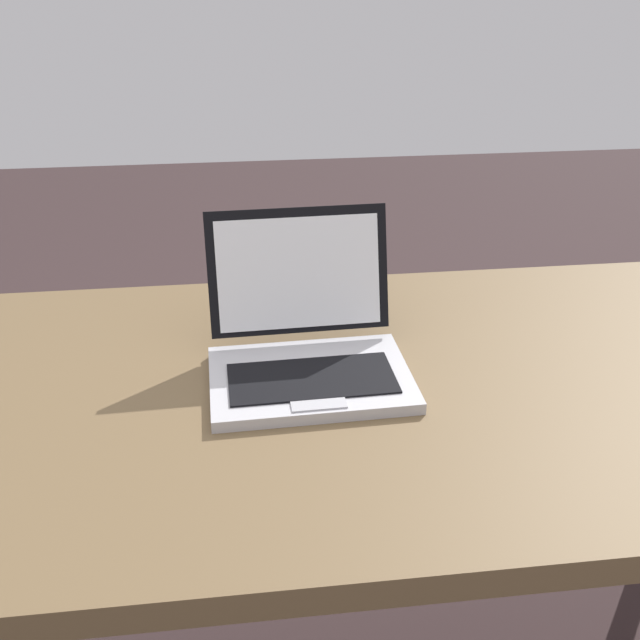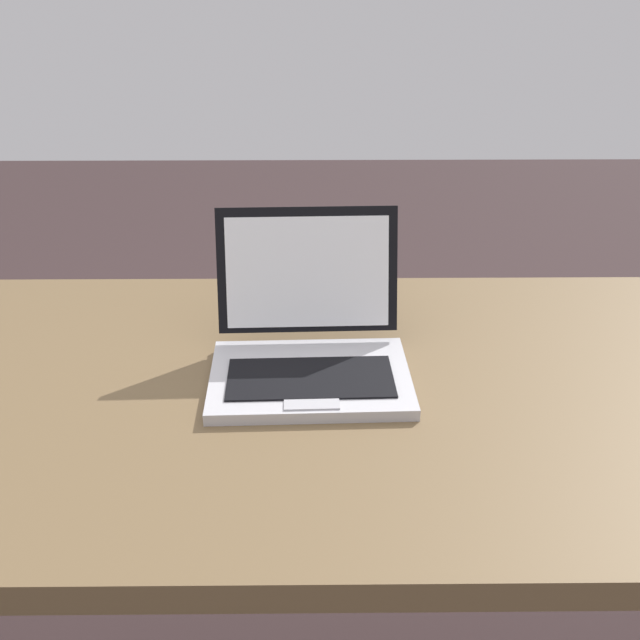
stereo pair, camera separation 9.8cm
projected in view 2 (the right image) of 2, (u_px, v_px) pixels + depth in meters
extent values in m
cube|color=brown|center=(335.00, 395.00, 1.03)|extent=(1.70, 0.73, 0.04)
cube|color=#B8B6BB|center=(310.00, 378.00, 1.02)|extent=(0.28, 0.20, 0.02)
cube|color=black|center=(310.00, 378.00, 1.00)|extent=(0.23, 0.11, 0.00)
cube|color=#A8A8AD|center=(312.00, 403.00, 0.95)|extent=(0.07, 0.03, 0.00)
cube|color=black|center=(307.00, 270.00, 1.08)|extent=(0.27, 0.07, 0.18)
cube|color=white|center=(308.00, 272.00, 1.07)|extent=(0.24, 0.06, 0.16)
cube|color=silver|center=(308.00, 287.00, 1.08)|extent=(0.23, 0.01, 0.01)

